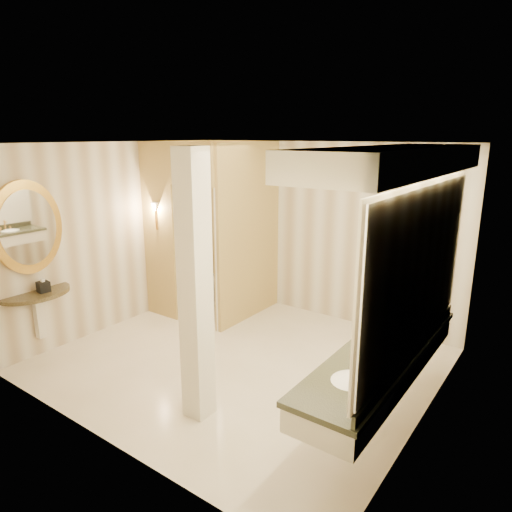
% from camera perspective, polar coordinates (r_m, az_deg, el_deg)
% --- Properties ---
extents(floor, '(4.50, 4.50, 0.00)m').
position_cam_1_polar(floor, '(5.99, -1.93, -12.87)').
color(floor, white).
rests_on(floor, ground).
extents(ceiling, '(4.50, 4.50, 0.00)m').
position_cam_1_polar(ceiling, '(5.30, -2.19, 13.90)').
color(ceiling, white).
rests_on(ceiling, wall_back).
extents(wall_back, '(4.50, 0.02, 2.70)m').
position_cam_1_polar(wall_back, '(7.13, 7.85, 3.12)').
color(wall_back, silver).
rests_on(wall_back, floor).
extents(wall_front, '(4.50, 0.02, 2.70)m').
position_cam_1_polar(wall_front, '(4.18, -19.21, -6.17)').
color(wall_front, silver).
rests_on(wall_front, floor).
extents(wall_left, '(0.02, 4.00, 2.70)m').
position_cam_1_polar(wall_left, '(7.06, -16.65, 2.51)').
color(wall_left, silver).
rests_on(wall_left, floor).
extents(wall_right, '(0.02, 4.00, 2.70)m').
position_cam_1_polar(wall_right, '(4.54, 21.10, -4.68)').
color(wall_right, silver).
rests_on(wall_right, floor).
extents(toilet_closet, '(1.50, 1.55, 2.70)m').
position_cam_1_polar(toilet_closet, '(6.90, -4.42, 3.11)').
color(toilet_closet, tan).
rests_on(toilet_closet, floor).
extents(wall_sconce, '(0.14, 0.14, 0.42)m').
position_cam_1_polar(wall_sconce, '(7.02, -12.47, 5.88)').
color(wall_sconce, gold).
rests_on(wall_sconce, toilet_closet).
extents(vanity, '(0.75, 2.77, 2.09)m').
position_cam_1_polar(vanity, '(4.20, 16.61, -1.83)').
color(vanity, silver).
rests_on(vanity, floor).
extents(console_shelf, '(0.89, 0.89, 1.90)m').
position_cam_1_polar(console_shelf, '(6.31, -26.39, -0.02)').
color(console_shelf, black).
rests_on(console_shelf, floor).
extents(pillar, '(0.25, 0.25, 2.70)m').
position_cam_1_polar(pillar, '(4.44, -7.60, -4.18)').
color(pillar, silver).
rests_on(pillar, floor).
extents(tissue_box, '(0.15, 0.15, 0.13)m').
position_cam_1_polar(tissue_box, '(6.34, -25.04, -3.50)').
color(tissue_box, black).
rests_on(tissue_box, console_shelf).
extents(toilet, '(0.54, 0.81, 0.76)m').
position_cam_1_polar(toilet, '(7.78, -6.01, -3.23)').
color(toilet, white).
rests_on(toilet, floor).
extents(soap_bottle_a, '(0.07, 0.07, 0.12)m').
position_cam_1_polar(soap_bottle_a, '(4.54, 14.72, -9.79)').
color(soap_bottle_a, beige).
rests_on(soap_bottle_a, vanity).
extents(soap_bottle_b, '(0.13, 0.13, 0.13)m').
position_cam_1_polar(soap_bottle_b, '(4.31, 13.08, -11.02)').
color(soap_bottle_b, silver).
rests_on(soap_bottle_b, vanity).
extents(soap_bottle_c, '(0.11, 0.11, 0.22)m').
position_cam_1_polar(soap_bottle_c, '(4.47, 15.29, -9.48)').
color(soap_bottle_c, '#C6B28C').
rests_on(soap_bottle_c, vanity).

